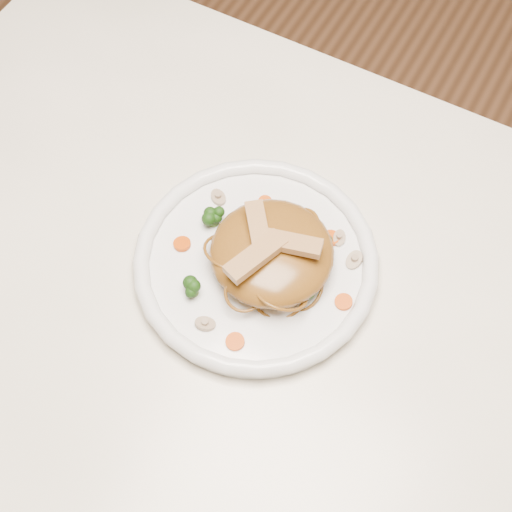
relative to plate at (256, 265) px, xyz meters
The scene contains 20 objects.
ground 0.76m from the plate, 40.94° to the right, with size 4.00×4.00×0.00m, color brown.
table 0.12m from the plate, 40.94° to the right, with size 1.20×0.80×0.75m.
plate is the anchor object (origin of this frame).
noodle_mound 0.04m from the plate, 22.10° to the left, with size 0.15×0.15×0.05m, color brown.
chicken_a 0.08m from the plate, 16.65° to the left, with size 0.07×0.02×0.01m, color tan.
chicken_b 0.07m from the plate, 109.42° to the left, with size 0.07×0.02×0.01m, color tan.
chicken_c 0.07m from the plate, 62.00° to the right, with size 0.08×0.02×0.01m, color tan.
broccoli_0 0.09m from the plate, 43.78° to the left, with size 0.02×0.02×0.03m, color #1E460E, non-canonical shape.
broccoli_1 0.08m from the plate, 162.68° to the left, with size 0.03×0.03×0.03m, color #1E460E, non-canonical shape.
broccoli_2 0.09m from the plate, 121.96° to the right, with size 0.02×0.02×0.03m, color #1E460E, non-canonical shape.
broccoli_3 0.08m from the plate, ahead, with size 0.03×0.03×0.03m, color #1E460E, non-canonical shape.
carrot_0 0.10m from the plate, 47.87° to the left, with size 0.02×0.02×0.01m, color #C44307.
carrot_1 0.09m from the plate, 165.75° to the right, with size 0.02×0.02×0.01m, color #C44307.
carrot_2 0.12m from the plate, ahead, with size 0.02×0.02×0.01m, color #C44307.
carrot_3 0.09m from the plate, 111.14° to the left, with size 0.02×0.02×0.01m, color #C44307.
carrot_4 0.11m from the plate, 73.97° to the right, with size 0.02×0.02×0.01m, color #C44307.
mushroom_0 0.10m from the plate, 96.24° to the right, with size 0.02×0.02×0.01m, color tan.
mushroom_1 0.12m from the plate, 29.01° to the left, with size 0.03×0.03×0.01m, color tan.
mushroom_2 0.10m from the plate, 146.45° to the left, with size 0.02×0.02×0.01m, color tan.
mushroom_3 0.11m from the plate, 45.85° to the left, with size 0.02×0.02×0.01m, color tan.
Camera 1 is at (0.16, -0.34, 1.55)m, focal length 51.79 mm.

